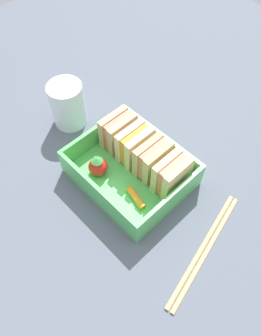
# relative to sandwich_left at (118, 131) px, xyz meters

# --- Properties ---
(ground_plane) EXTENTS (1.20, 1.20, 0.02)m
(ground_plane) POSITION_rel_sandwich_left_xyz_m (0.06, -0.03, -0.05)
(ground_plane) COLOR #4F5663
(bento_tray) EXTENTS (0.18, 0.15, 0.01)m
(bento_tray) POSITION_rel_sandwich_left_xyz_m (0.06, -0.03, -0.04)
(bento_tray) COLOR #51BC59
(bento_tray) RESTS_ON ground_plane
(bento_rim) EXTENTS (0.18, 0.15, 0.04)m
(bento_rim) POSITION_rel_sandwich_left_xyz_m (0.06, -0.03, -0.01)
(bento_rim) COLOR #51BC59
(bento_rim) RESTS_ON bento_tray
(sandwich_left) EXTENTS (0.03, 0.06, 0.06)m
(sandwich_left) POSITION_rel_sandwich_left_xyz_m (0.00, 0.00, 0.00)
(sandwich_left) COLOR tan
(sandwich_left) RESTS_ON bento_tray
(sandwich_center_left) EXTENTS (0.03, 0.06, 0.06)m
(sandwich_center_left) POSITION_rel_sandwich_left_xyz_m (0.04, 0.00, 0.00)
(sandwich_center_left) COLOR beige
(sandwich_center_left) RESTS_ON bento_tray
(sandwich_center) EXTENTS (0.03, 0.06, 0.06)m
(sandwich_center) POSITION_rel_sandwich_left_xyz_m (0.08, 0.00, 0.00)
(sandwich_center) COLOR tan
(sandwich_center) RESTS_ON bento_tray
(sandwich_center_right) EXTENTS (0.03, 0.06, 0.06)m
(sandwich_center_right) POSITION_rel_sandwich_left_xyz_m (0.12, 0.00, 0.00)
(sandwich_center_right) COLOR #D7BC7C
(sandwich_center_right) RESTS_ON bento_tray
(strawberry_far_left) EXTENTS (0.03, 0.03, 0.04)m
(strawberry_far_left) POSITION_rel_sandwich_left_xyz_m (0.02, -0.06, -0.01)
(strawberry_far_left) COLOR red
(strawberry_far_left) RESTS_ON bento_tray
(carrot_stick_far_left) EXTENTS (0.04, 0.02, 0.01)m
(carrot_stick_far_left) POSITION_rel_sandwich_left_xyz_m (0.10, -0.06, -0.03)
(carrot_stick_far_left) COLOR orange
(carrot_stick_far_left) RESTS_ON bento_tray
(chopstick_pair) EXTENTS (0.06, 0.20, 0.01)m
(chopstick_pair) POSITION_rel_sandwich_left_xyz_m (0.22, -0.04, -0.04)
(chopstick_pair) COLOR tan
(chopstick_pair) RESTS_ON ground_plane
(drinking_glass) EXTENTS (0.06, 0.06, 0.08)m
(drinking_glass) POSITION_rel_sandwich_left_xyz_m (-0.11, -0.02, -0.00)
(drinking_glass) COLOR white
(drinking_glass) RESTS_ON ground_plane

